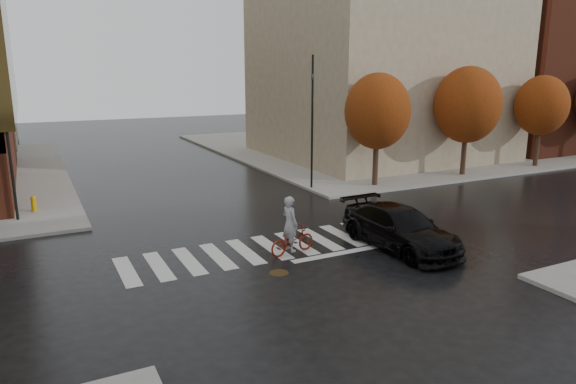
{
  "coord_description": "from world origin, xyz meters",
  "views": [
    {
      "loc": [
        -8.02,
        -16.77,
        6.73
      ],
      "look_at": [
        1.02,
        1.05,
        2.0
      ],
      "focal_mm": 32.0,
      "sensor_mm": 36.0,
      "label": 1
    }
  ],
  "objects_px": {
    "traffic_light_nw": "(6,126)",
    "traffic_light_ne": "(312,113)",
    "cyclist": "(291,234)",
    "fire_hydrant": "(34,203)",
    "sedan": "(400,228)"
  },
  "relations": [
    {
      "from": "traffic_light_nw",
      "to": "traffic_light_ne",
      "type": "height_order",
      "value": "traffic_light_ne"
    },
    {
      "from": "traffic_light_nw",
      "to": "traffic_light_ne",
      "type": "bearing_deg",
      "value": 107.12
    },
    {
      "from": "sedan",
      "to": "fire_hydrant",
      "type": "xyz_separation_m",
      "value": [
        -12.58,
        11.8,
        -0.24
      ]
    },
    {
      "from": "cyclist",
      "to": "traffic_light_nw",
      "type": "relative_size",
      "value": 0.3
    },
    {
      "from": "cyclist",
      "to": "fire_hydrant",
      "type": "bearing_deg",
      "value": 28.33
    },
    {
      "from": "traffic_light_nw",
      "to": "fire_hydrant",
      "type": "bearing_deg",
      "value": 168.68
    },
    {
      "from": "traffic_light_nw",
      "to": "fire_hydrant",
      "type": "xyz_separation_m",
      "value": [
        0.71,
        1.26,
        -3.83
      ]
    },
    {
      "from": "sedan",
      "to": "cyclist",
      "type": "relative_size",
      "value": 2.48
    },
    {
      "from": "traffic_light_nw",
      "to": "traffic_light_ne",
      "type": "distance_m",
      "value": 15.16
    },
    {
      "from": "sedan",
      "to": "traffic_light_ne",
      "type": "xyz_separation_m",
      "value": [
        1.87,
        10.27,
        3.6
      ]
    },
    {
      "from": "traffic_light_nw",
      "to": "cyclist",
      "type": "bearing_deg",
      "value": 63.22
    },
    {
      "from": "cyclist",
      "to": "traffic_light_ne",
      "type": "relative_size",
      "value": 0.3
    },
    {
      "from": "traffic_light_nw",
      "to": "fire_hydrant",
      "type": "height_order",
      "value": "traffic_light_nw"
    },
    {
      "from": "cyclist",
      "to": "sedan",
      "type": "bearing_deg",
      "value": -118.88
    },
    {
      "from": "cyclist",
      "to": "traffic_light_nw",
      "type": "distance_m",
      "value": 13.55
    }
  ]
}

